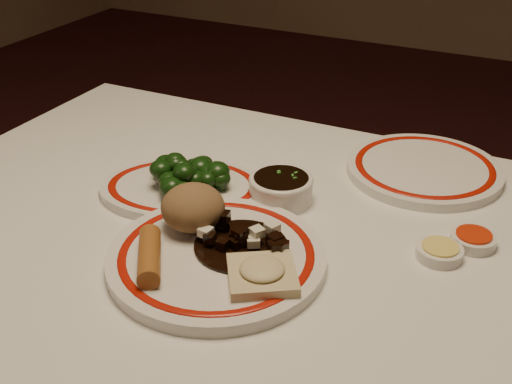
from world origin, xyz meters
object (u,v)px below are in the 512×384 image
object	(u,v)px
fried_wonton	(262,273)
rice_mound	(193,207)
spring_roll	(149,256)
stirfry_heap	(243,241)
broccoli_plate	(183,188)
broccoli_pile	(188,172)
dining_table	(251,301)
main_plate	(217,257)
soy_bowl	(281,189)

from	to	relation	value
fried_wonton	rice_mound	bearing A→B (deg)	154.48
spring_roll	stirfry_heap	size ratio (longest dim) A/B	0.83
broccoli_plate	broccoli_pile	distance (m)	0.03
stirfry_heap	dining_table	bearing A→B (deg)	86.88
main_plate	broccoli_pile	world-z (taller)	broccoli_pile
rice_mound	fried_wonton	size ratio (longest dim) A/B	0.77
broccoli_plate	dining_table	bearing A→B (deg)	-29.00
main_plate	fried_wonton	bearing A→B (deg)	-17.49
fried_wonton	broccoli_pile	xyz separation A→B (m)	(-0.21, 0.17, 0.01)
dining_table	rice_mound	world-z (taller)	rice_mound
dining_table	broccoli_pile	size ratio (longest dim) A/B	8.83
main_plate	broccoli_plate	bearing A→B (deg)	134.67
stirfry_heap	broccoli_plate	distance (m)	0.20
fried_wonton	broccoli_pile	world-z (taller)	broccoli_pile
dining_table	stirfry_heap	xyz separation A→B (m)	(-0.00, -0.02, 0.12)
fried_wonton	soy_bowl	xyz separation A→B (m)	(-0.07, 0.22, -0.01)
dining_table	broccoli_plate	xyz separation A→B (m)	(-0.17, 0.09, 0.10)
fried_wonton	soy_bowl	bearing A→B (deg)	108.22
spring_roll	fried_wonton	size ratio (longest dim) A/B	0.92
broccoli_plate	soy_bowl	bearing A→B (deg)	17.29
spring_roll	broccoli_pile	size ratio (longest dim) A/B	0.79
rice_mound	spring_roll	size ratio (longest dim) A/B	0.84
rice_mound	stirfry_heap	size ratio (longest dim) A/B	0.70
dining_table	fried_wonton	world-z (taller)	fried_wonton
fried_wonton	broccoli_pile	bearing A→B (deg)	141.01
fried_wonton	broccoli_plate	world-z (taller)	fried_wonton
main_plate	spring_roll	size ratio (longest dim) A/B	2.97
broccoli_pile	dining_table	bearing A→B (deg)	-31.15
dining_table	spring_roll	distance (m)	0.19
main_plate	soy_bowl	distance (m)	0.19
fried_wonton	soy_bowl	world-z (taller)	same
main_plate	broccoli_plate	size ratio (longest dim) A/B	1.00
main_plate	rice_mound	xyz separation A→B (m)	(-0.06, 0.04, 0.04)
rice_mound	stirfry_heap	world-z (taller)	rice_mound
stirfry_heap	soy_bowl	xyz separation A→B (m)	(-0.02, 0.16, -0.01)
broccoli_pile	fried_wonton	bearing A→B (deg)	-38.99
rice_mound	broccoli_pile	distance (m)	0.13
rice_mound	stirfry_heap	distance (m)	0.09
fried_wonton	main_plate	bearing A→B (deg)	162.51
rice_mound	soy_bowl	distance (m)	0.17
spring_roll	broccoli_plate	xyz separation A→B (m)	(-0.08, 0.21, -0.02)
dining_table	soy_bowl	xyz separation A→B (m)	(-0.02, 0.14, 0.11)
soy_bowl	fried_wonton	bearing A→B (deg)	-71.78
main_plate	stirfry_heap	size ratio (longest dim) A/B	2.47
spring_roll	soy_bowl	world-z (taller)	spring_roll
stirfry_heap	broccoli_plate	size ratio (longest dim) A/B	0.40
main_plate	broccoli_pile	bearing A→B (deg)	132.01
stirfry_heap	broccoli_plate	xyz separation A→B (m)	(-0.17, 0.12, -0.02)
stirfry_heap	soy_bowl	bearing A→B (deg)	95.90
spring_roll	fried_wonton	bearing A→B (deg)	-18.92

